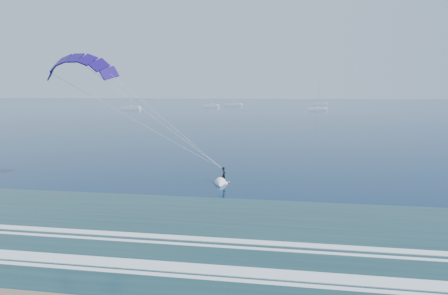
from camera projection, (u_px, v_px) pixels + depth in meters
name	position (u px, v px, depth m)	size (l,w,h in m)	color
kitesurfer_rig	(145.00, 111.00, 38.17)	(19.45, 4.47, 13.55)	orange
sailboat_0	(131.00, 108.00, 196.97)	(9.89, 2.40, 13.29)	white
sailboat_1	(211.00, 106.00, 224.37)	(8.88, 2.40, 12.17)	white
sailboat_2	(233.00, 104.00, 246.29)	(10.57, 2.40, 14.00)	white
sailboat_3	(317.00, 109.00, 189.21)	(8.44, 2.40, 11.75)	white
sailboat_4	(319.00, 104.00, 260.77)	(9.49, 2.40, 12.80)	white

